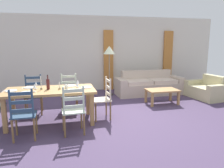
% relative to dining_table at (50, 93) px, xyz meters
% --- Properties ---
extents(ground_plane, '(9.60, 9.60, 0.02)m').
position_rel_dining_table_xyz_m(ground_plane, '(1.42, -0.11, -0.67)').
color(ground_plane, '#463753').
extents(wall_far, '(9.60, 0.16, 2.70)m').
position_rel_dining_table_xyz_m(wall_far, '(1.42, 3.19, 0.69)').
color(wall_far, beige).
rests_on(wall_far, ground_plane).
extents(curtain_panel_left, '(0.35, 0.08, 2.20)m').
position_rel_dining_table_xyz_m(curtain_panel_left, '(1.95, 3.05, 0.44)').
color(curtain_panel_left, '#BB7332').
rests_on(curtain_panel_left, ground_plane).
extents(curtain_panel_right, '(0.35, 0.08, 2.20)m').
position_rel_dining_table_xyz_m(curtain_panel_right, '(4.35, 3.05, 0.44)').
color(curtain_panel_right, '#BB7332').
rests_on(curtain_panel_right, ground_plane).
extents(dining_table, '(1.90, 0.96, 0.75)m').
position_rel_dining_table_xyz_m(dining_table, '(0.00, 0.00, 0.00)').
color(dining_table, '#AB7E4B').
rests_on(dining_table, ground_plane).
extents(dining_chair_near_left, '(0.43, 0.41, 0.96)m').
position_rel_dining_table_xyz_m(dining_chair_near_left, '(-0.43, -0.76, -0.19)').
color(dining_chair_near_left, navy).
rests_on(dining_chair_near_left, ground_plane).
extents(dining_chair_near_right, '(0.44, 0.43, 0.96)m').
position_rel_dining_table_xyz_m(dining_chair_near_right, '(0.45, -0.73, -0.19)').
color(dining_chair_near_right, beige).
rests_on(dining_chair_near_right, ground_plane).
extents(dining_chair_far_left, '(0.43, 0.41, 0.96)m').
position_rel_dining_table_xyz_m(dining_chair_far_left, '(-0.45, 0.78, -0.19)').
color(dining_chair_far_left, navy).
rests_on(dining_chair_far_left, ground_plane).
extents(dining_chair_far_right, '(0.42, 0.40, 0.96)m').
position_rel_dining_table_xyz_m(dining_chair_far_right, '(0.42, 0.76, -0.19)').
color(dining_chair_far_right, beige).
rests_on(dining_chair_far_right, ground_plane).
extents(dining_chair_head_east, '(0.43, 0.44, 0.96)m').
position_rel_dining_table_xyz_m(dining_chair_head_east, '(1.17, 0.01, -0.19)').
color(dining_chair_head_east, beige).
rests_on(dining_chair_head_east, ground_plane).
extents(dinner_plate_near_left, '(0.24, 0.24, 0.02)m').
position_rel_dining_table_xyz_m(dinner_plate_near_left, '(-0.45, -0.25, 0.10)').
color(dinner_plate_near_left, white).
rests_on(dinner_plate_near_left, dining_table).
extents(fork_near_left, '(0.02, 0.17, 0.01)m').
position_rel_dining_table_xyz_m(fork_near_left, '(-0.60, -0.25, 0.09)').
color(fork_near_left, silver).
rests_on(fork_near_left, dining_table).
extents(dinner_plate_near_right, '(0.24, 0.24, 0.02)m').
position_rel_dining_table_xyz_m(dinner_plate_near_right, '(0.45, -0.25, 0.10)').
color(dinner_plate_near_right, white).
rests_on(dinner_plate_near_right, dining_table).
extents(fork_near_right, '(0.02, 0.17, 0.01)m').
position_rel_dining_table_xyz_m(fork_near_right, '(0.30, -0.25, 0.09)').
color(fork_near_right, silver).
rests_on(fork_near_right, dining_table).
extents(dinner_plate_far_left, '(0.24, 0.24, 0.02)m').
position_rel_dining_table_xyz_m(dinner_plate_far_left, '(-0.45, 0.25, 0.10)').
color(dinner_plate_far_left, white).
rests_on(dinner_plate_far_left, dining_table).
extents(fork_far_left, '(0.03, 0.17, 0.01)m').
position_rel_dining_table_xyz_m(fork_far_left, '(-0.60, 0.25, 0.09)').
color(fork_far_left, silver).
rests_on(fork_far_left, dining_table).
extents(dinner_plate_far_right, '(0.24, 0.24, 0.02)m').
position_rel_dining_table_xyz_m(dinner_plate_far_right, '(0.45, 0.25, 0.10)').
color(dinner_plate_far_right, white).
rests_on(dinner_plate_far_right, dining_table).
extents(fork_far_right, '(0.03, 0.17, 0.01)m').
position_rel_dining_table_xyz_m(fork_far_right, '(0.30, 0.25, 0.09)').
color(fork_far_right, silver).
rests_on(fork_far_right, dining_table).
extents(dinner_plate_head_west, '(0.24, 0.24, 0.02)m').
position_rel_dining_table_xyz_m(dinner_plate_head_west, '(-0.78, -0.00, 0.10)').
color(dinner_plate_head_west, white).
rests_on(dinner_plate_head_west, dining_table).
extents(fork_head_west, '(0.02, 0.17, 0.01)m').
position_rel_dining_table_xyz_m(fork_head_west, '(-0.93, -0.00, 0.09)').
color(fork_head_west, silver).
rests_on(fork_head_west, dining_table).
extents(dinner_plate_head_east, '(0.24, 0.24, 0.02)m').
position_rel_dining_table_xyz_m(dinner_plate_head_east, '(0.78, -0.00, 0.10)').
color(dinner_plate_head_east, white).
rests_on(dinner_plate_head_east, dining_table).
extents(fork_head_east, '(0.03, 0.17, 0.01)m').
position_rel_dining_table_xyz_m(fork_head_east, '(0.63, -0.00, 0.09)').
color(fork_head_east, silver).
rests_on(fork_head_east, dining_table).
extents(wine_bottle, '(0.07, 0.07, 0.32)m').
position_rel_dining_table_xyz_m(wine_bottle, '(-0.04, 0.02, 0.20)').
color(wine_bottle, '#471919').
rests_on(wine_bottle, dining_table).
extents(wine_glass_near_left, '(0.06, 0.06, 0.16)m').
position_rel_dining_table_xyz_m(wine_glass_near_left, '(-0.29, -0.15, 0.20)').
color(wine_glass_near_left, white).
rests_on(wine_glass_near_left, dining_table).
extents(wine_glass_near_right, '(0.06, 0.06, 0.16)m').
position_rel_dining_table_xyz_m(wine_glass_near_right, '(0.57, -0.14, 0.20)').
color(wine_glass_near_right, white).
rests_on(wine_glass_near_right, dining_table).
extents(wine_glass_far_left, '(0.06, 0.06, 0.16)m').
position_rel_dining_table_xyz_m(wine_glass_far_left, '(-0.30, 0.13, 0.20)').
color(wine_glass_far_left, white).
rests_on(wine_glass_far_left, dining_table).
extents(wine_glass_far_right, '(0.06, 0.06, 0.16)m').
position_rel_dining_table_xyz_m(wine_glass_far_right, '(0.61, 0.16, 0.20)').
color(wine_glass_far_right, white).
rests_on(wine_glass_far_right, dining_table).
extents(coffee_cup_primary, '(0.07, 0.07, 0.09)m').
position_rel_dining_table_xyz_m(coffee_cup_primary, '(0.34, -0.03, 0.13)').
color(coffee_cup_primary, silver).
rests_on(coffee_cup_primary, dining_table).
extents(candle_tall, '(0.05, 0.05, 0.29)m').
position_rel_dining_table_xyz_m(candle_tall, '(-0.18, 0.02, 0.17)').
color(candle_tall, '#998C66').
rests_on(candle_tall, dining_table).
extents(candle_short, '(0.05, 0.05, 0.15)m').
position_rel_dining_table_xyz_m(candle_short, '(0.20, -0.04, 0.13)').
color(candle_short, '#998C66').
rests_on(candle_short, dining_table).
extents(couch, '(2.29, 0.84, 0.80)m').
position_rel_dining_table_xyz_m(couch, '(3.15, 2.04, -0.37)').
color(couch, '#BFAB99').
rests_on(couch, ground_plane).
extents(coffee_table, '(0.90, 0.56, 0.42)m').
position_rel_dining_table_xyz_m(coffee_table, '(3.05, 0.83, -0.31)').
color(coffee_table, '#AB7E4B').
rests_on(coffee_table, ground_plane).
extents(armchair_upholstered, '(0.93, 1.25, 0.72)m').
position_rel_dining_table_xyz_m(armchair_upholstered, '(4.77, 1.09, -0.41)').
color(armchair_upholstered, '#C7BD8D').
rests_on(armchair_upholstered, ground_plane).
extents(standing_lamp, '(0.40, 0.40, 1.64)m').
position_rel_dining_table_xyz_m(standing_lamp, '(1.80, 2.23, 0.75)').
color(standing_lamp, '#332D28').
rests_on(standing_lamp, ground_plane).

